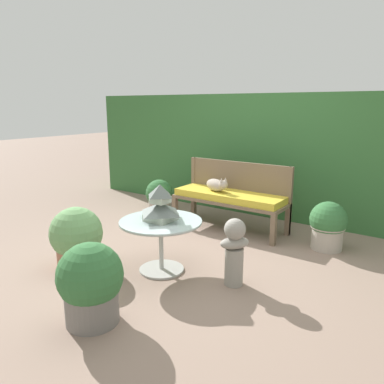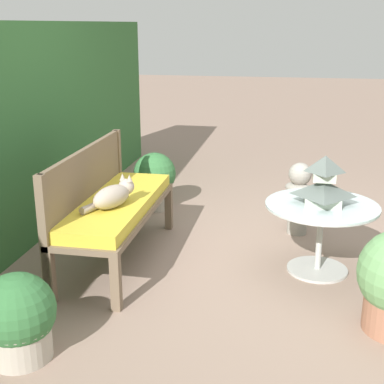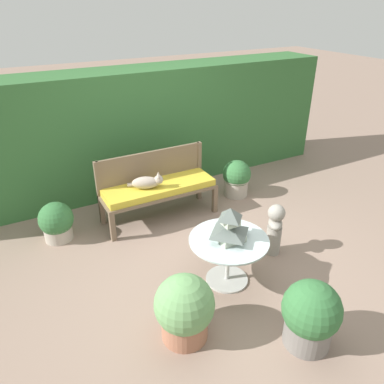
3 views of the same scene
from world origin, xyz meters
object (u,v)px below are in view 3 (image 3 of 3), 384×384
(potted_plant_hedge_corner, at_px, (184,309))
(potted_plant_bench_right, at_px, (57,222))
(cat, at_px, (147,182))
(pagoda_birdhouse, at_px, (230,226))
(patio_table, at_px, (228,248))
(garden_bust, at_px, (275,227))
(potted_plant_patio_mid, at_px, (311,315))
(potted_plant_table_far, at_px, (237,178))
(garden_bench, at_px, (159,190))

(potted_plant_hedge_corner, relative_size, potted_plant_bench_right, 1.28)
(cat, height_order, pagoda_birdhouse, pagoda_birdhouse)
(cat, bearing_deg, patio_table, -58.14)
(garden_bust, relative_size, potted_plant_bench_right, 1.28)
(potted_plant_bench_right, bearing_deg, potted_plant_patio_mid, -59.18)
(garden_bust, height_order, potted_plant_patio_mid, same)
(pagoda_birdhouse, bearing_deg, potted_plant_table_far, 52.84)
(patio_table, relative_size, potted_plant_bench_right, 1.63)
(patio_table, height_order, potted_plant_bench_right, patio_table)
(cat, distance_m, potted_plant_bench_right, 1.19)
(garden_bench, bearing_deg, garden_bust, -58.28)
(pagoda_birdhouse, relative_size, garden_bust, 0.56)
(patio_table, bearing_deg, potted_plant_hedge_corner, -149.00)
(pagoda_birdhouse, xyz_separation_m, garden_bust, (0.73, 0.15, -0.32))
(cat, height_order, patio_table, cat)
(potted_plant_hedge_corner, distance_m, potted_plant_bench_right, 2.15)
(potted_plant_patio_mid, bearing_deg, potted_plant_table_far, 68.40)
(patio_table, bearing_deg, potted_plant_patio_mid, -80.87)
(garden_bust, distance_m, potted_plant_patio_mid, 1.28)
(cat, height_order, potted_plant_bench_right, cat)
(garden_bench, xyz_separation_m, garden_bust, (0.82, -1.33, -0.07))
(pagoda_birdhouse, relative_size, potted_plant_patio_mid, 0.57)
(patio_table, xyz_separation_m, potted_plant_bench_right, (-1.39, 1.61, -0.17))
(patio_table, height_order, garden_bust, garden_bust)
(garden_bench, height_order, garden_bust, garden_bust)
(patio_table, distance_m, potted_plant_bench_right, 2.14)
(potted_plant_patio_mid, bearing_deg, pagoda_birdhouse, 99.13)
(pagoda_birdhouse, relative_size, potted_plant_table_far, 0.64)
(patio_table, distance_m, potted_plant_table_far, 1.92)
(garden_bench, distance_m, potted_plant_hedge_corner, 2.02)
(garden_bench, relative_size, potted_plant_bench_right, 3.06)
(garden_bust, height_order, potted_plant_hedge_corner, garden_bust)
(patio_table, bearing_deg, garden_bench, 93.72)
(garden_bust, bearing_deg, patio_table, 138.58)
(patio_table, relative_size, pagoda_birdhouse, 2.26)
(patio_table, bearing_deg, garden_bust, 11.83)
(potted_plant_patio_mid, bearing_deg, cat, 99.94)
(potted_plant_table_far, bearing_deg, potted_plant_patio_mid, -111.60)
(garden_bench, relative_size, pagoda_birdhouse, 4.24)
(patio_table, relative_size, potted_plant_hedge_corner, 1.28)
(pagoda_birdhouse, height_order, potted_plant_table_far, pagoda_birdhouse)
(garden_bench, xyz_separation_m, potted_plant_bench_right, (-1.30, 0.13, -0.18))
(patio_table, height_order, potted_plant_hedge_corner, potted_plant_hedge_corner)
(garden_bench, distance_m, potted_plant_patio_mid, 2.49)
(pagoda_birdhouse, bearing_deg, garden_bust, 11.83)
(patio_table, distance_m, potted_plant_hedge_corner, 0.85)
(garden_bench, distance_m, potted_plant_table_far, 1.26)
(pagoda_birdhouse, bearing_deg, cat, 100.49)
(pagoda_birdhouse, bearing_deg, patio_table, -90.00)
(garden_bust, distance_m, potted_plant_bench_right, 2.58)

